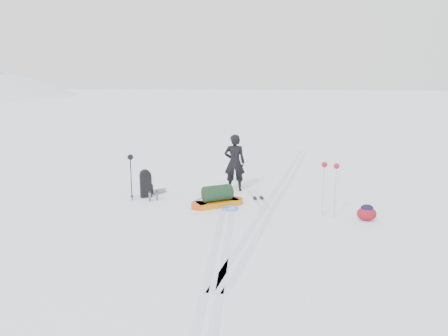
# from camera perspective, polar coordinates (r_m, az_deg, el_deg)

# --- Properties ---
(ground) EXTENTS (200.00, 200.00, 0.00)m
(ground) POSITION_cam_1_polar(r_m,az_deg,el_deg) (11.75, 0.62, -4.74)
(ground) COLOR white
(ground) RESTS_ON ground
(ski_tracks) EXTENTS (3.38, 17.97, 0.01)m
(ski_tracks) POSITION_cam_1_polar(r_m,az_deg,el_deg) (12.53, 3.91, -3.68)
(ski_tracks) COLOR silver
(ski_tracks) RESTS_ON ground
(skier) EXTENTS (0.65, 0.45, 1.70)m
(skier) POSITION_cam_1_polar(r_m,az_deg,el_deg) (12.95, 1.39, 0.71)
(skier) COLOR black
(skier) RESTS_ON ground
(pulk_sled) EXTENTS (1.45, 1.15, 0.56)m
(pulk_sled) POSITION_cam_1_polar(r_m,az_deg,el_deg) (11.53, -0.87, -3.95)
(pulk_sled) COLOR #CC6A0C
(pulk_sled) RESTS_ON ground
(expedition_rucksack) EXTENTS (0.64, 0.81, 0.79)m
(expedition_rucksack) POSITION_cam_1_polar(r_m,az_deg,el_deg) (12.57, -9.97, -2.09)
(expedition_rucksack) COLOR black
(expedition_rucksack) RESTS_ON ground
(ski_poles_black) EXTENTS (0.16, 0.17, 1.28)m
(ski_poles_black) POSITION_cam_1_polar(r_m,az_deg,el_deg) (12.20, -12.12, 0.68)
(ski_poles_black) COLOR black
(ski_poles_black) RESTS_ON ground
(ski_poles_silver) EXTENTS (0.41, 0.26, 1.36)m
(ski_poles_silver) POSITION_cam_1_polar(r_m,az_deg,el_deg) (10.69, 13.70, -0.47)
(ski_poles_silver) COLOR silver
(ski_poles_silver) RESTS_ON ground
(touring_skis_grey) EXTENTS (0.82, 1.74, 0.06)m
(touring_skis_grey) POSITION_cam_1_polar(r_m,az_deg,el_deg) (12.65, -1.58, -3.46)
(touring_skis_grey) COLOR gray
(touring_skis_grey) RESTS_ON ground
(touring_skis_white) EXTENTS (0.81, 1.96, 0.07)m
(touring_skis_white) POSITION_cam_1_polar(r_m,az_deg,el_deg) (12.22, 4.49, -4.03)
(touring_skis_white) COLOR silver
(touring_skis_white) RESTS_ON ground
(rope_coil) EXTENTS (0.57, 0.57, 0.05)m
(rope_coil) POSITION_cam_1_polar(r_m,az_deg,el_deg) (11.31, 0.84, -5.26)
(rope_coil) COLOR #5998D9
(rope_coil) RESTS_ON ground
(small_daypack) EXTENTS (0.55, 0.49, 0.39)m
(small_daypack) POSITION_cam_1_polar(r_m,az_deg,el_deg) (10.93, 18.14, -5.58)
(small_daypack) COLOR maroon
(small_daypack) RESTS_ON ground
(thermos_pair) EXTENTS (0.23, 0.21, 0.28)m
(thermos_pair) POSITION_cam_1_polar(r_m,az_deg,el_deg) (12.17, -9.22, -3.66)
(thermos_pair) COLOR slate
(thermos_pair) RESTS_ON ground
(stuff_sack) EXTENTS (0.35, 0.26, 0.22)m
(stuff_sack) POSITION_cam_1_polar(r_m,az_deg,el_deg) (12.63, -0.47, -3.03)
(stuff_sack) COLOR black
(stuff_sack) RESTS_ON ground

